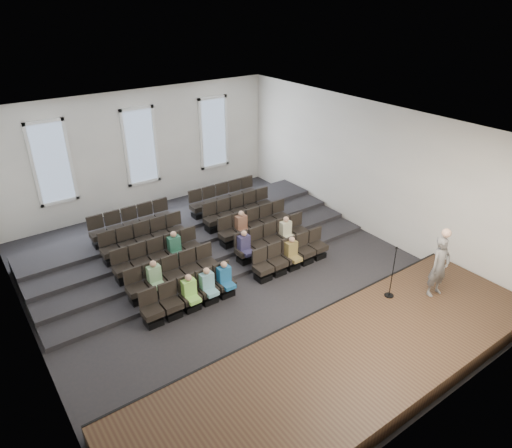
# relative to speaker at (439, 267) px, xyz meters

# --- Properties ---
(ground) EXTENTS (14.00, 14.00, 0.00)m
(ground) POSITION_rel_speaker_xyz_m (-3.93, 4.70, -1.43)
(ground) COLOR black
(ground) RESTS_ON ground
(ceiling) EXTENTS (12.00, 14.00, 0.02)m
(ceiling) POSITION_rel_speaker_xyz_m (-3.93, 4.70, 3.58)
(ceiling) COLOR white
(ceiling) RESTS_ON ground
(wall_back) EXTENTS (12.00, 0.04, 5.00)m
(wall_back) POSITION_rel_speaker_xyz_m (-3.93, 11.72, 1.07)
(wall_back) COLOR white
(wall_back) RESTS_ON ground
(wall_front) EXTENTS (12.00, 0.04, 5.00)m
(wall_front) POSITION_rel_speaker_xyz_m (-3.93, -2.32, 1.07)
(wall_front) COLOR white
(wall_front) RESTS_ON ground
(wall_left) EXTENTS (0.04, 14.00, 5.00)m
(wall_left) POSITION_rel_speaker_xyz_m (-9.95, 4.70, 1.07)
(wall_left) COLOR white
(wall_left) RESTS_ON ground
(wall_right) EXTENTS (0.04, 14.00, 5.00)m
(wall_right) POSITION_rel_speaker_xyz_m (2.09, 4.70, 1.07)
(wall_right) COLOR white
(wall_right) RESTS_ON ground
(stage) EXTENTS (11.80, 3.60, 0.50)m
(stage) POSITION_rel_speaker_xyz_m (-3.93, -0.40, -1.18)
(stage) COLOR #3D2C1A
(stage) RESTS_ON ground
(stage_lip) EXTENTS (11.80, 0.06, 0.52)m
(stage_lip) POSITION_rel_speaker_xyz_m (-3.93, 1.37, -1.18)
(stage_lip) COLOR black
(stage_lip) RESTS_ON ground
(risers) EXTENTS (11.80, 4.80, 0.60)m
(risers) POSITION_rel_speaker_xyz_m (-3.93, 7.87, -1.23)
(risers) COLOR black
(risers) RESTS_ON ground
(seating_rows) EXTENTS (6.80, 4.70, 1.67)m
(seating_rows) POSITION_rel_speaker_xyz_m (-3.93, 6.24, -0.75)
(seating_rows) COLOR black
(seating_rows) RESTS_ON ground
(windows) EXTENTS (8.44, 0.10, 3.24)m
(windows) POSITION_rel_speaker_xyz_m (-3.93, 11.65, 1.27)
(windows) COLOR white
(windows) RESTS_ON wall_back
(audience) EXTENTS (5.45, 2.64, 1.10)m
(audience) POSITION_rel_speaker_xyz_m (-4.08, 4.92, -0.63)
(audience) COLOR #90DA57
(audience) RESTS_ON seating_rows
(speaker) EXTENTS (0.71, 0.50, 1.85)m
(speaker) POSITION_rel_speaker_xyz_m (0.00, 0.00, 0.00)
(speaker) COLOR #5C5957
(speaker) RESTS_ON stage
(mic_stand) EXTENTS (0.27, 0.27, 1.64)m
(mic_stand) POSITION_rel_speaker_xyz_m (-1.16, 0.69, -0.44)
(mic_stand) COLOR black
(mic_stand) RESTS_ON stage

